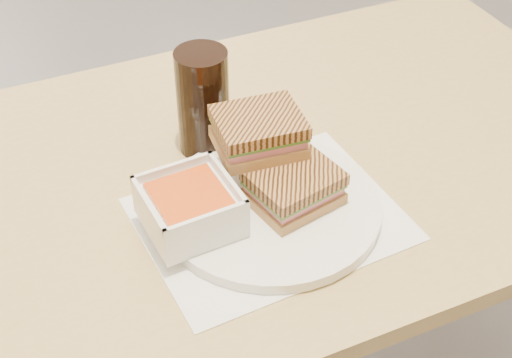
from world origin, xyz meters
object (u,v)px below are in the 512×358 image
soup_bowl (190,209)px  cola_glass (203,102)px  plate (270,207)px  panini_lower (294,187)px  main_table (256,217)px

soup_bowl → cola_glass: size_ratio=0.73×
plate → soup_bowl: bearing=172.3°
panini_lower → cola_glass: (-0.04, 0.19, 0.04)m
soup_bowl → panini_lower: soup_bowl is taller
main_table → plate: (-0.04, -0.11, 0.12)m
panini_lower → soup_bowl: bearing=169.0°
plate → cola_glass: 0.19m
main_table → soup_bowl: 0.23m
cola_glass → main_table: bearing=-53.9°
panini_lower → cola_glass: 0.19m
main_table → soup_bowl: soup_bowl is taller
panini_lower → cola_glass: size_ratio=0.75×
plate → panini_lower: size_ratio=2.45×
soup_bowl → panini_lower: size_ratio=0.97×
plate → panini_lower: 0.04m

